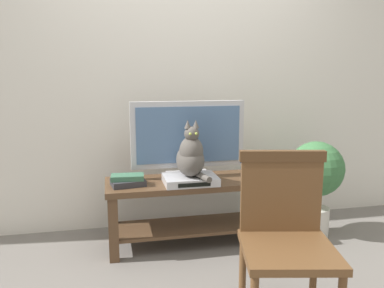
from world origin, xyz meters
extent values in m
plane|color=slate|center=(0.00, 0.00, 0.00)|extent=(12.00, 12.00, 0.00)
cube|color=silver|center=(0.00, 1.01, 1.40)|extent=(7.00, 0.12, 2.80)
cube|color=#513823|center=(-0.03, 0.49, 0.50)|extent=(1.29, 0.46, 0.04)
cube|color=#513823|center=(-0.62, 0.31, 0.24)|extent=(0.07, 0.07, 0.47)
cube|color=#513823|center=(0.57, 0.31, 0.24)|extent=(0.07, 0.07, 0.47)
cube|color=#513823|center=(-0.62, 0.67, 0.24)|extent=(0.07, 0.07, 0.47)
cube|color=#513823|center=(0.57, 0.67, 0.24)|extent=(0.07, 0.07, 0.47)
cube|color=#513823|center=(-0.03, 0.49, 0.14)|extent=(1.19, 0.38, 0.02)
cube|color=#B7B7BC|center=(-0.03, 0.58, 0.53)|extent=(0.34, 0.20, 0.03)
cube|color=#B7B7BC|center=(-0.03, 0.58, 0.57)|extent=(0.06, 0.04, 0.05)
cube|color=#B7B7BC|center=(-0.03, 0.58, 0.86)|extent=(0.89, 0.05, 0.52)
cube|color=#4C6B93|center=(-0.03, 0.55, 0.86)|extent=(0.81, 0.01, 0.43)
sphere|color=#2672F2|center=(0.40, 0.55, 0.62)|extent=(0.01, 0.01, 0.01)
cube|color=#BCBCC1|center=(-0.05, 0.40, 0.55)|extent=(0.39, 0.29, 0.06)
cube|color=black|center=(-0.05, 0.25, 0.55)|extent=(0.24, 0.01, 0.03)
ellipsoid|color=#514C47|center=(-0.05, 0.40, 0.69)|extent=(0.20, 0.29, 0.24)
ellipsoid|color=#514C47|center=(-0.05, 0.36, 0.77)|extent=(0.17, 0.19, 0.22)
sphere|color=#514C47|center=(-0.05, 0.34, 0.90)|extent=(0.11, 0.11, 0.11)
cone|color=#514C47|center=(-0.08, 0.34, 0.97)|extent=(0.05, 0.05, 0.06)
cone|color=#514C47|center=(-0.02, 0.34, 0.97)|extent=(0.05, 0.05, 0.06)
sphere|color=#B2C64C|center=(-0.07, 0.29, 0.91)|extent=(0.02, 0.02, 0.02)
sphere|color=#B2C64C|center=(-0.03, 0.29, 0.91)|extent=(0.02, 0.02, 0.02)
cylinder|color=#514C47|center=(0.01, 0.29, 0.60)|extent=(0.10, 0.24, 0.04)
cylinder|color=brown|center=(0.08, -0.42, 0.21)|extent=(0.04, 0.04, 0.42)
cylinder|color=brown|center=(0.48, -0.50, 0.21)|extent=(0.04, 0.04, 0.42)
cube|color=brown|center=(0.24, -0.66, 0.44)|extent=(0.55, 0.55, 0.04)
cube|color=brown|center=(0.28, -0.45, 0.69)|extent=(0.44, 0.13, 0.45)
cube|color=#4D331C|center=(0.28, -0.45, 0.89)|extent=(0.46, 0.14, 0.06)
cube|color=#2D2D33|center=(-0.51, 0.44, 0.54)|extent=(0.26, 0.21, 0.04)
cube|color=#38664C|center=(-0.51, 0.43, 0.58)|extent=(0.24, 0.14, 0.04)
cylinder|color=beige|center=(1.00, 0.43, 0.12)|extent=(0.25, 0.25, 0.24)
cylinder|color=#332319|center=(1.00, 0.43, 0.23)|extent=(0.23, 0.23, 0.02)
cylinder|color=#4C3823|center=(1.00, 0.43, 0.31)|extent=(0.04, 0.04, 0.15)
sphere|color=#386B3D|center=(1.00, 0.43, 0.57)|extent=(0.44, 0.44, 0.44)
camera|label=1|loc=(-0.63, -2.37, 1.34)|focal=36.81mm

